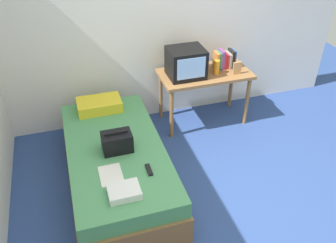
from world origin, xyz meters
TOP-DOWN VIEW (x-y plane):
  - ground_plane at (0.00, 0.00)m, footprint 8.00×8.00m
  - wall_back at (0.00, 2.00)m, footprint 5.20×0.10m
  - bed at (-0.81, 0.73)m, footprint 1.00×2.00m
  - desk at (0.52, 1.60)m, footprint 1.16×0.60m
  - tv at (0.25, 1.58)m, footprint 0.44×0.39m
  - water_bottle at (0.64, 1.52)m, footprint 0.08×0.08m
  - book_row at (0.81, 1.66)m, footprint 0.27×0.17m
  - picture_frame at (0.89, 1.44)m, footprint 0.11×0.02m
  - pillow at (-0.86, 1.49)m, footprint 0.51×0.32m
  - handbag at (-0.80, 0.67)m, footprint 0.30×0.20m
  - magazine at (-0.93, 0.31)m, footprint 0.21×0.29m
  - remote_dark at (-0.57, 0.27)m, footprint 0.04×0.16m
  - folded_towel at (-0.86, 0.04)m, footprint 0.28×0.22m

SIDE VIEW (x-z plane):
  - ground_plane at x=0.00m, z-range 0.00..0.00m
  - bed at x=-0.81m, z-range 0.00..0.49m
  - magazine at x=-0.93m, z-range 0.50..0.50m
  - remote_dark at x=-0.57m, z-range 0.50..0.52m
  - folded_towel at x=-0.86m, z-range 0.50..0.57m
  - pillow at x=-0.86m, z-range 0.50..0.63m
  - handbag at x=-0.80m, z-range 0.49..0.71m
  - desk at x=0.52m, z-range 0.27..1.00m
  - picture_frame at x=0.89m, z-range 0.73..0.89m
  - water_bottle at x=0.64m, z-range 0.73..0.91m
  - book_row at x=0.81m, z-range 0.71..0.96m
  - tv at x=0.25m, z-range 0.73..1.09m
  - wall_back at x=0.00m, z-range 0.00..2.60m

